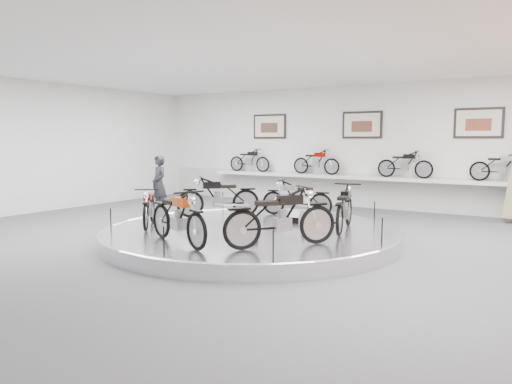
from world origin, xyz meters
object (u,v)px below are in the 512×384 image
Objects in this scene: display_platform at (251,235)px; bike_a at (344,208)px; shelf at (358,178)px; bike_b at (297,198)px; bike_c at (218,196)px; visitor at (159,184)px; bike_e at (178,217)px; bike_f at (281,217)px; bike_d at (149,207)px.

display_platform is 3.85× the size of bike_a.
shelf is 7.05× the size of bike_b.
visitor is at bearing -64.55° from bike_c.
bike_b is 4.22m from bike_e.
bike_e is (-0.25, -4.21, 0.05)m from bike_b.
bike_a is at bearing -71.89° from shelf.
bike_a is 6.70m from visitor.
bike_c is 3.78m from bike_f.
visitor is at bearing 64.19° from bike_a.
bike_c is 2.00m from bike_d.
bike_d is at bearing -105.47° from shelf.
bike_d is (-2.05, -3.12, -0.02)m from bike_b.
shelf is 6.25× the size of visitor.
bike_a reaches higher than display_platform.
bike_d is 3.54m from bike_f.
shelf is 6.32× the size of bike_e.
shelf is at bearing 126.95° from bike_d.
bike_d reaches higher than display_platform.
display_platform is 5.27m from visitor.
bike_d is 0.85× the size of visitor.
bike_f is at bearing -6.19° from visitor.
display_platform is at bearing 106.23° from bike_c.
visitor is at bearing -138.40° from shelf.
bike_b is at bearing 40.44° from bike_a.
bike_a is 4.28m from bike_d.
bike_a is at bearing 133.88° from bike_b.
bike_e is at bearing -91.70° from shelf.
bike_c is at bearing 128.73° from bike_d.
bike_d is at bearing 121.61° from bike_f.
bike_e is (1.80, -1.08, 0.07)m from bike_d.
bike_f reaches higher than bike_c.
bike_a reaches higher than shelf.
visitor is at bearing 97.10° from bike_f.
bike_f is (1.73, 0.79, 0.03)m from bike_e.
bike_e is at bearing 130.46° from bike_a.
display_platform is 2.08m from bike_f.
shelf is 6.61× the size of bike_a.
visitor reaches higher than bike_d.
display_platform is 2.20m from bike_e.
visitor is at bearing 157.79° from bike_e.
bike_c is (-1.58, -5.46, -0.19)m from shelf.
bike_a is 0.90× the size of bike_f.
bike_c is (-1.58, -1.19, 0.06)m from bike_b.
bike_b is (0.00, -4.27, -0.24)m from shelf.
bike_e is at bearing -20.53° from visitor.
bike_e reaches higher than bike_d.
bike_e is at bearing 21.29° from bike_d.
bike_e reaches higher than display_platform.
bike_a is 0.95× the size of bike_c.
shelf is 5.93× the size of bike_f.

